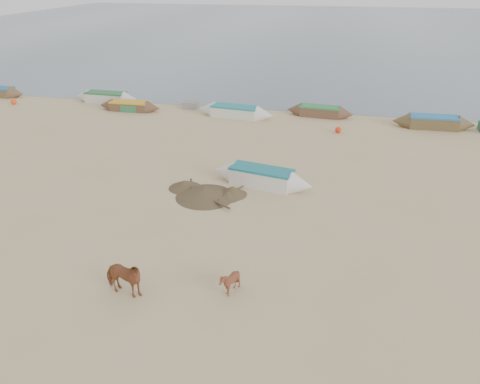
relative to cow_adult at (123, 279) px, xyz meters
The scene contains 8 objects.
ground 4.32m from the cow_adult, 50.68° to the left, with size 140.00×140.00×0.00m, color tan.
sea 85.34m from the cow_adult, 88.19° to the left, with size 160.00×160.00×0.00m, color slate.
cow_adult is the anchor object (origin of this frame).
calf_front 3.80m from the cow_adult, 13.68° to the left, with size 0.81×0.91×1.00m, color brown.
near_canoe 10.89m from the cow_adult, 72.75° to the left, with size 5.79×1.23×1.00m, color silver, non-canonical shape.
debris_pile 8.44m from the cow_adult, 85.78° to the left, with size 3.12×3.12×0.53m, color brown.
waterline_canoes 23.82m from the cow_adult, 93.83° to the left, with size 52.45×3.84×0.94m.
beach_clutter 24.41m from the cow_adult, 72.24° to the left, with size 48.20×4.89×0.64m.
Camera 1 is at (4.24, -15.79, 10.72)m, focal length 35.00 mm.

